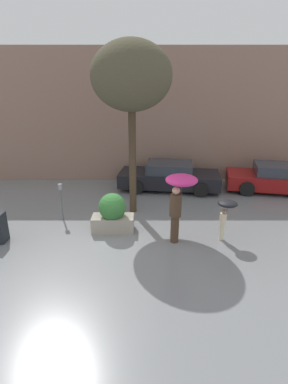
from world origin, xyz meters
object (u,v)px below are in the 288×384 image
parked_car_far (278,179)px  street_tree (133,77)px  person_adult (181,192)px  planter_box (114,213)px  parked_car_near (171,177)px  person_child (227,210)px  parking_meter (62,194)px

parked_car_far → street_tree: (-6.15, -2.25, 4.05)m
parked_car_far → person_adult: bearing=145.3°
planter_box → person_adult: bearing=-19.3°
person_adult → parked_car_near: person_adult is taller
parked_car_near → person_adult: bearing=-174.2°
parked_car_far → street_tree: street_tree is taller
person_child → parked_car_far: bearing=59.8°
parked_car_near → parked_car_far: 4.64m
planter_box → parked_car_far: (6.73, 3.79, -0.03)m
person_child → parked_car_far: (3.36, 4.40, -0.41)m
person_child → parking_meter: bearing=171.9°
planter_box → parked_car_near: (2.11, 4.11, -0.03)m
street_tree → parking_meter: street_tree is taller
parked_car_near → planter_box: bearing=160.2°
planter_box → parked_car_near: bearing=62.9°
planter_box → street_tree: street_tree is taller
person_adult → person_child: bearing=-16.4°
street_tree → parked_car_near: bearing=59.4°
street_tree → parking_meter: bearing=-163.0°
person_adult → parked_car_far: person_adult is taller
person_adult → planter_box: bearing=140.7°
person_adult → parked_car_far: size_ratio=0.46×
person_child → planter_box: bearing=177.0°
planter_box → parked_car_near: size_ratio=0.29×
planter_box → street_tree: 4.35m
person_child → street_tree: size_ratio=0.22×
person_adult → parked_car_near: (0.13, 4.80, -0.98)m
person_adult → parked_car_far: (4.76, 4.48, -0.98)m
person_child → parked_car_far: person_child is taller
parking_meter → person_child: bearing=-15.3°
person_child → street_tree: bearing=149.6°
planter_box → parking_meter: (-1.81, 0.81, 0.34)m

